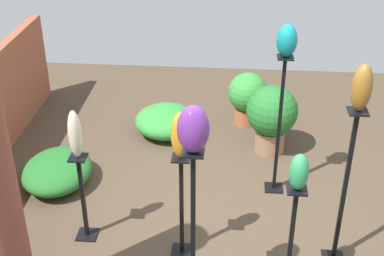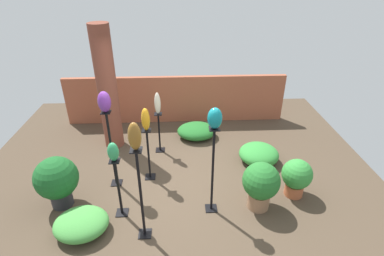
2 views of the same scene
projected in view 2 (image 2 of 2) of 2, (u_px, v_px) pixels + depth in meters
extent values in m
plane|color=#4C3D2D|center=(177.00, 186.00, 5.66)|extent=(8.00, 8.00, 0.00)
cube|color=#9E5138|center=(176.00, 99.00, 7.73)|extent=(5.60, 0.12, 1.23)
cylinder|color=brown|center=(107.00, 90.00, 6.32)|extent=(0.42, 0.42, 2.71)
cube|color=black|center=(145.00, 234.00, 4.65)|extent=(0.20, 0.20, 0.01)
cube|color=black|center=(141.00, 196.00, 4.28)|extent=(0.04, 0.04, 1.56)
cube|color=black|center=(136.00, 150.00, 3.90)|extent=(0.16, 0.16, 0.02)
cube|color=black|center=(117.00, 183.00, 5.73)|extent=(0.20, 0.20, 0.01)
cube|color=black|center=(112.00, 150.00, 5.37)|extent=(0.04, 0.04, 1.52)
cube|color=black|center=(106.00, 112.00, 5.01)|extent=(0.16, 0.16, 0.02)
cube|color=black|center=(160.00, 150.00, 6.74)|extent=(0.20, 0.20, 0.01)
cube|color=black|center=(159.00, 133.00, 6.52)|extent=(0.04, 0.04, 0.92)
cube|color=black|center=(158.00, 114.00, 6.30)|extent=(0.16, 0.16, 0.01)
cube|color=black|center=(150.00, 177.00, 5.89)|extent=(0.20, 0.20, 0.01)
cube|color=black|center=(149.00, 155.00, 5.64)|extent=(0.04, 0.04, 1.06)
cube|color=black|center=(147.00, 130.00, 5.39)|extent=(0.16, 0.16, 0.02)
cube|color=black|center=(122.00, 213.00, 5.04)|extent=(0.20, 0.20, 0.01)
cube|color=black|center=(119.00, 188.00, 4.79)|extent=(0.04, 0.04, 1.08)
cube|color=black|center=(114.00, 161.00, 4.53)|extent=(0.16, 0.16, 0.02)
cube|color=black|center=(211.00, 208.00, 5.13)|extent=(0.20, 0.20, 0.01)
cube|color=black|center=(213.00, 172.00, 4.76)|extent=(0.04, 0.04, 1.58)
cube|color=black|center=(214.00, 129.00, 4.38)|extent=(0.16, 0.16, 0.02)
ellipsoid|color=brown|center=(135.00, 136.00, 3.80)|extent=(0.17, 0.16, 0.40)
ellipsoid|color=#6B2D8C|center=(104.00, 102.00, 4.91)|extent=(0.22, 0.23, 0.37)
ellipsoid|color=beige|center=(157.00, 103.00, 6.19)|extent=(0.13, 0.12, 0.47)
ellipsoid|color=orange|center=(146.00, 119.00, 5.28)|extent=(0.15, 0.17, 0.43)
ellipsoid|color=#2D9356|center=(113.00, 152.00, 4.45)|extent=(0.17, 0.15, 0.31)
ellipsoid|color=#0F727A|center=(215.00, 118.00, 4.30)|extent=(0.22, 0.21, 0.33)
cylinder|color=#936B4C|center=(259.00, 200.00, 5.12)|extent=(0.36, 0.36, 0.29)
sphere|color=#236B28|center=(261.00, 181.00, 4.92)|extent=(0.63, 0.63, 0.63)
cylinder|color=#2D2D33|center=(62.00, 198.00, 5.17)|extent=(0.36, 0.36, 0.27)
sphere|color=#195923|center=(56.00, 178.00, 4.96)|extent=(0.72, 0.72, 0.72)
cylinder|color=#B25B38|center=(294.00, 189.00, 5.40)|extent=(0.33, 0.33, 0.23)
sphere|color=#338C38|center=(297.00, 174.00, 5.24)|extent=(0.53, 0.53, 0.53)
ellipsoid|color=#236B28|center=(197.00, 131.00, 7.18)|extent=(0.93, 0.77, 0.33)
ellipsoid|color=#338C38|center=(259.00, 154.00, 6.28)|extent=(0.83, 0.83, 0.37)
ellipsoid|color=#479942|center=(81.00, 224.00, 4.62)|extent=(0.84, 0.75, 0.33)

